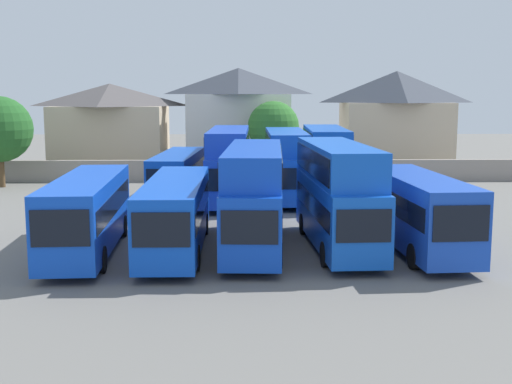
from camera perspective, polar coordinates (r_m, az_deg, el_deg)
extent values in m
plane|color=slate|center=(48.81, -0.36, -0.08)|extent=(140.00, 140.00, 0.00)
cube|color=gray|center=(55.13, -0.46, 1.86)|extent=(56.00, 0.50, 1.80)
cube|color=blue|center=(31.29, -14.39, -1.67)|extent=(3.07, 11.23, 3.15)
cube|color=black|center=(25.85, -16.60, -3.03)|extent=(2.21, 0.19, 1.42)
cube|color=black|center=(31.22, -14.41, -0.98)|extent=(3.07, 10.34, 0.99)
cylinder|color=black|center=(28.06, -13.19, -5.69)|extent=(0.36, 1.11, 1.10)
cylinder|color=black|center=(28.52, -17.80, -5.64)|extent=(0.36, 1.11, 1.10)
cylinder|color=black|center=(34.71, -11.42, -2.90)|extent=(0.36, 1.11, 1.10)
cylinder|color=black|center=(35.08, -15.17, -2.91)|extent=(0.36, 1.11, 1.10)
cube|color=blue|center=(30.91, -6.95, -1.73)|extent=(2.56, 11.50, 3.00)
cube|color=black|center=(25.22, -8.22, -3.26)|extent=(2.22, 0.09, 1.35)
cube|color=black|center=(30.85, -6.97, -1.07)|extent=(2.60, 10.58, 0.94)
cylinder|color=black|center=(27.63, -5.21, -5.72)|extent=(0.30, 1.10, 1.10)
cylinder|color=black|center=(27.88, -9.99, -5.68)|extent=(0.30, 1.10, 1.10)
cylinder|color=black|center=(34.56, -4.44, -2.80)|extent=(0.30, 1.10, 1.10)
cylinder|color=black|center=(34.76, -8.26, -2.80)|extent=(0.30, 1.10, 1.10)
cube|color=#0E3FC1|center=(31.10, -0.16, -1.62)|extent=(3.09, 11.38, 2.97)
cube|color=black|center=(25.49, -0.57, -3.09)|extent=(2.23, 0.19, 1.34)
cube|color=black|center=(31.04, -0.16, -0.97)|extent=(3.09, 10.48, 0.94)
cube|color=#0E3FC1|center=(31.07, -0.15, 2.53)|extent=(3.01, 10.81, 1.50)
cube|color=black|center=(31.07, -0.15, 2.53)|extent=(3.07, 10.25, 1.05)
cylinder|color=black|center=(27.95, 2.01, -5.52)|extent=(0.35, 1.11, 1.10)
cylinder|color=black|center=(28.03, -2.78, -5.48)|extent=(0.35, 1.11, 1.10)
cylinder|color=black|center=(34.76, 1.95, -2.71)|extent=(0.35, 1.11, 1.10)
cylinder|color=black|center=(34.83, -1.90, -2.69)|extent=(0.35, 1.11, 1.10)
cube|color=blue|center=(31.38, 7.07, -1.63)|extent=(3.02, 10.71, 2.94)
cube|color=black|center=(26.20, 9.31, -2.92)|extent=(2.20, 0.19, 1.32)
cube|color=black|center=(31.32, 7.08, -0.99)|extent=(3.02, 9.87, 0.93)
cube|color=blue|center=(31.31, 7.05, 2.62)|extent=(2.95, 10.18, 1.67)
cube|color=black|center=(31.31, 7.05, 2.62)|extent=(3.01, 9.66, 1.17)
cylinder|color=black|center=(28.76, 10.54, -5.25)|extent=(0.35, 1.11, 1.10)
cylinder|color=black|center=(28.28, 6.00, -5.39)|extent=(0.35, 1.11, 1.10)
cylinder|color=black|center=(35.00, 7.84, -2.71)|extent=(0.35, 1.11, 1.10)
cylinder|color=black|center=(34.61, 4.11, -2.78)|extent=(0.35, 1.11, 1.10)
cube|color=blue|center=(31.61, 13.82, -1.51)|extent=(3.16, 10.40, 3.19)
cube|color=black|center=(26.79, 17.32, -2.62)|extent=(2.25, 0.21, 1.43)
cube|color=black|center=(31.55, 13.85, -0.83)|extent=(3.16, 9.58, 1.00)
cylinder|color=black|center=(29.38, 17.87, -5.23)|extent=(0.37, 1.12, 1.10)
cylinder|color=black|center=(28.58, 13.49, -5.44)|extent=(0.37, 1.12, 1.10)
cylinder|color=black|center=(35.20, 13.93, -2.82)|extent=(0.37, 1.12, 1.10)
cylinder|color=black|center=(34.53, 10.23, -2.92)|extent=(0.37, 1.12, 1.10)
cube|color=blue|center=(45.39, -6.75, 1.52)|extent=(3.08, 10.98, 2.92)
cube|color=black|center=(40.02, -7.97, 1.05)|extent=(2.14, 0.21, 1.31)
cube|color=black|center=(45.35, -6.75, 1.96)|extent=(3.07, 10.12, 0.92)
cylinder|color=black|center=(42.11, -5.93, -0.76)|extent=(0.37, 1.12, 1.10)
cylinder|color=black|center=(42.49, -8.91, -0.74)|extent=(0.37, 1.12, 1.10)
cylinder|color=black|center=(48.71, -4.80, 0.52)|extent=(0.37, 1.12, 1.10)
cylinder|color=black|center=(49.03, -7.40, 0.53)|extent=(0.37, 1.12, 1.10)
cube|color=blue|center=(44.81, -2.35, 1.54)|extent=(2.83, 11.41, 3.02)
cube|color=black|center=(39.12, -2.72, 1.04)|extent=(2.24, 0.13, 1.36)
cube|color=black|center=(44.76, -2.35, 2.00)|extent=(2.84, 10.50, 0.95)
cube|color=blue|center=(44.87, -2.35, 4.48)|extent=(2.76, 10.84, 1.55)
cube|color=black|center=(44.87, -2.35, 4.48)|extent=(2.84, 10.27, 1.09)
cylinder|color=black|center=(41.48, -0.94, -0.86)|extent=(0.33, 1.11, 1.10)
cylinder|color=black|center=(41.59, -4.17, -0.86)|extent=(0.33, 1.11, 1.10)
cylinder|color=black|center=(48.43, -0.77, 0.51)|extent=(0.33, 1.11, 1.10)
cylinder|color=black|center=(48.53, -3.54, 0.51)|extent=(0.33, 1.11, 1.10)
cube|color=blue|center=(45.39, 2.63, 1.56)|extent=(2.59, 10.33, 2.91)
cube|color=black|center=(40.22, 3.10, 1.15)|extent=(2.25, 0.09, 1.31)
cube|color=black|center=(45.35, 2.63, 2.00)|extent=(2.63, 9.51, 0.92)
cube|color=blue|center=(45.43, 2.63, 4.37)|extent=(2.54, 9.82, 1.50)
cube|color=black|center=(45.43, 2.63, 4.37)|extent=(2.63, 9.30, 1.05)
cylinder|color=black|center=(42.51, 4.47, -0.66)|extent=(0.30, 1.10, 1.10)
cylinder|color=black|center=(42.35, 1.30, -0.67)|extent=(0.30, 1.10, 1.10)
cylinder|color=black|center=(48.81, 3.76, 0.55)|extent=(0.30, 1.10, 1.10)
cylinder|color=black|center=(48.67, 1.00, 0.55)|extent=(0.30, 1.10, 1.10)
cube|color=blue|center=(45.68, 6.04, 1.73)|extent=(2.92, 10.46, 3.17)
cube|color=black|center=(40.49, 6.72, 1.39)|extent=(2.26, 0.16, 1.43)
cube|color=black|center=(45.64, 6.05, 2.21)|extent=(2.93, 9.63, 1.00)
cube|color=blue|center=(45.73, 6.05, 4.64)|extent=(2.85, 9.94, 1.44)
cube|color=black|center=(45.73, 6.05, 4.64)|extent=(2.92, 9.42, 1.01)
cylinder|color=black|center=(42.84, 7.98, -0.64)|extent=(0.34, 1.11, 1.10)
cylinder|color=black|center=(42.61, 4.82, -0.64)|extent=(0.34, 1.11, 1.10)
cylinder|color=black|center=(49.16, 7.04, 0.56)|extent=(0.34, 1.11, 1.10)
cylinder|color=black|center=(48.95, 4.29, 0.57)|extent=(0.34, 1.11, 1.10)
cube|color=#C6B293|center=(63.57, -12.42, 4.52)|extent=(10.09, 7.81, 6.14)
pyramid|color=#514C4C|center=(63.43, -12.54, 8.21)|extent=(10.59, 8.20, 2.06)
cube|color=silver|center=(62.38, -1.51, 5.14)|extent=(9.45, 6.27, 7.23)
pyramid|color=#3D424C|center=(62.28, -1.53, 9.57)|extent=(9.93, 6.58, 2.41)
cube|color=#C6B293|center=(63.58, 11.94, 4.67)|extent=(9.78, 6.03, 6.45)
pyramid|color=#3D424C|center=(63.45, 12.07, 8.89)|extent=(10.27, 6.33, 2.91)
cylinder|color=brown|center=(57.61, 1.50, 2.68)|extent=(0.37, 0.37, 2.85)
sphere|color=#2D6B28|center=(57.38, 1.51, 5.65)|extent=(4.48, 4.48, 4.48)
cylinder|color=brown|center=(55.42, -21.16, 1.81)|extent=(0.48, 0.48, 2.75)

